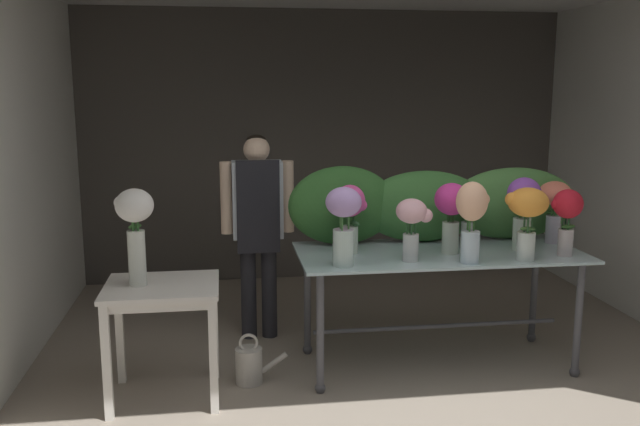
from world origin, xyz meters
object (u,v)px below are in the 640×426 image
(side_table_white, at_px, (162,300))
(display_table_glass, at_px, (438,269))
(vase_ivory_carnations, at_px, (468,209))
(vase_violet_dahlias, at_px, (523,207))
(vase_coral_ranunculus, at_px, (554,203))
(vase_peach_hydrangea, at_px, (472,215))
(vase_crimson_freesia, at_px, (567,214))
(watering_can, at_px, (250,365))
(vase_white_roses_tall, at_px, (135,223))
(vase_fuchsia_tulips, at_px, (350,211))
(vase_blush_stock, at_px, (412,222))
(vase_magenta_lilies, at_px, (452,209))
(vase_lilac_snapdragons, at_px, (343,219))
(vase_sunset_roses, at_px, (527,212))
(florist, at_px, (258,216))

(side_table_white, bearing_deg, display_table_glass, 7.63)
(side_table_white, height_order, vase_ivory_carnations, vase_ivory_carnations)
(side_table_white, xyz_separation_m, vase_violet_dahlias, (2.44, 0.21, 0.49))
(vase_coral_ranunculus, bearing_deg, side_table_white, -172.10)
(vase_peach_hydrangea, bearing_deg, side_table_white, 177.69)
(vase_crimson_freesia, relative_size, watering_can, 1.28)
(vase_white_roses_tall, bearing_deg, vase_fuchsia_tulips, 11.98)
(display_table_glass, relative_size, vase_white_roses_tall, 3.25)
(display_table_glass, xyz_separation_m, vase_blush_stock, (-0.26, -0.23, 0.39))
(vase_magenta_lilies, xyz_separation_m, vase_lilac_snapdragons, (-0.79, -0.22, -0.01))
(vase_lilac_snapdragons, height_order, vase_sunset_roses, vase_lilac_snapdragons)
(vase_blush_stock, relative_size, vase_crimson_freesia, 0.91)
(vase_blush_stock, distance_m, vase_magenta_lilies, 0.36)
(vase_blush_stock, relative_size, vase_coral_ranunculus, 0.91)
(florist, bearing_deg, vase_lilac_snapdragons, -64.47)
(vase_fuchsia_tulips, relative_size, vase_violet_dahlias, 0.92)
(vase_violet_dahlias, bearing_deg, vase_magenta_lilies, -177.08)
(side_table_white, bearing_deg, vase_magenta_lilies, 5.40)
(vase_violet_dahlias, bearing_deg, watering_can, -177.64)
(vase_ivory_carnations, xyz_separation_m, watering_can, (-1.57, -0.25, -0.97))
(vase_coral_ranunculus, height_order, watering_can, vase_coral_ranunculus)
(vase_peach_hydrangea, height_order, vase_coral_ranunculus, vase_peach_hydrangea)
(vase_fuchsia_tulips, distance_m, vase_lilac_snapdragons, 0.35)
(side_table_white, height_order, vase_blush_stock, vase_blush_stock)
(vase_lilac_snapdragons, bearing_deg, side_table_white, 177.89)
(vase_blush_stock, distance_m, vase_white_roses_tall, 1.74)
(vase_ivory_carnations, relative_size, vase_coral_ranunculus, 0.90)
(vase_ivory_carnations, xyz_separation_m, vase_sunset_roses, (0.23, -0.45, 0.05))
(display_table_glass, relative_size, vase_crimson_freesia, 4.33)
(vase_ivory_carnations, bearing_deg, vase_magenta_lilies, -133.37)
(display_table_glass, bearing_deg, watering_can, -174.83)
(vase_peach_hydrangea, bearing_deg, florist, 141.26)
(vase_fuchsia_tulips, height_order, vase_peach_hydrangea, vase_peach_hydrangea)
(vase_fuchsia_tulips, bearing_deg, display_table_glass, -3.97)
(vase_crimson_freesia, bearing_deg, vase_magenta_lilies, 166.85)
(side_table_white, xyz_separation_m, watering_can, (0.54, 0.13, -0.51))
(vase_lilac_snapdragons, bearing_deg, vase_fuchsia_tulips, 72.50)
(vase_crimson_freesia, height_order, vase_white_roses_tall, vase_white_roses_tall)
(side_table_white, relative_size, vase_white_roses_tall, 1.24)
(vase_peach_hydrangea, xyz_separation_m, vase_coral_ranunculus, (0.80, 0.46, -0.02))
(vase_blush_stock, bearing_deg, vase_peach_hydrangea, -15.08)
(vase_fuchsia_tulips, distance_m, vase_peach_hydrangea, 0.81)
(vase_magenta_lilies, bearing_deg, vase_sunset_roses, -30.35)
(display_table_glass, bearing_deg, side_table_white, -172.37)
(display_table_glass, xyz_separation_m, watering_can, (-1.32, -0.12, -0.57))
(side_table_white, xyz_separation_m, florist, (0.65, 0.97, 0.33))
(vase_fuchsia_tulips, bearing_deg, vase_coral_ranunculus, 3.38)
(side_table_white, xyz_separation_m, vase_sunset_roses, (2.34, -0.06, 0.51))
(vase_blush_stock, distance_m, watering_can, 1.44)
(vase_ivory_carnations, bearing_deg, watering_can, -170.85)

